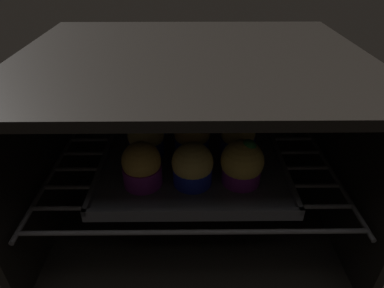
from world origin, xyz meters
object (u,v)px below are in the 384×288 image
at_px(muffin_row0_col0, 142,166).
at_px(muffin_row1_col1, 194,136).
at_px(muffin_row0_col1, 194,166).
at_px(muffin_row2_col1, 192,116).
at_px(baking_tray, 192,155).
at_px(muffin_row1_col2, 238,137).
at_px(muffin_row1_col0, 146,138).
at_px(muffin_row2_col0, 151,116).
at_px(muffin_row0_col2, 242,164).
at_px(muffin_row2_col2, 234,117).

distance_m(muffin_row0_col0, muffin_row1_col1, 0.13).
distance_m(muffin_row0_col1, muffin_row2_col1, 0.18).
bearing_deg(muffin_row0_col0, baking_tray, 46.73).
relative_size(muffin_row1_col2, muffin_row2_col1, 0.99).
xyz_separation_m(muffin_row0_col0, muffin_row1_col0, (-0.00, 0.09, -0.00)).
distance_m(muffin_row2_col0, muffin_row2_col1, 0.09).
bearing_deg(muffin_row0_col2, muffin_row2_col1, 115.62).
height_order(baking_tray, muffin_row2_col1, muffin_row2_col1).
bearing_deg(muffin_row1_col0, muffin_row1_col2, -0.58).
distance_m(muffin_row1_col0, muffin_row2_col1, 0.13).
height_order(muffin_row2_col1, muffin_row2_col2, muffin_row2_col1).
xyz_separation_m(muffin_row1_col1, muffin_row2_col0, (-0.09, 0.09, 0.00)).
bearing_deg(muffin_row0_col1, muffin_row2_col0, 116.67).
bearing_deg(muffin_row0_col2, muffin_row2_col2, 87.60).
relative_size(baking_tray, muffin_row0_col2, 4.06).
relative_size(baking_tray, muffin_row2_col2, 4.33).
relative_size(muffin_row1_col1, muffin_row2_col2, 1.09).
xyz_separation_m(muffin_row1_col0, muffin_row2_col1, (0.09, 0.09, 0.00)).
xyz_separation_m(muffin_row2_col1, muffin_row2_col2, (0.09, -0.00, -0.00)).
bearing_deg(baking_tray, muffin_row1_col2, -0.74).
distance_m(muffin_row0_col1, muffin_row0_col2, 0.08).
height_order(muffin_row1_col0, muffin_row1_col1, muffin_row1_col1).
xyz_separation_m(muffin_row0_col0, muffin_row2_col2, (0.18, 0.18, -0.00)).
xyz_separation_m(muffin_row0_col2, muffin_row1_col0, (-0.18, 0.09, -0.00)).
relative_size(muffin_row0_col0, muffin_row2_col1, 1.00).
xyz_separation_m(muffin_row0_col0, muffin_row2_col0, (-0.00, 0.18, 0.00)).
xyz_separation_m(muffin_row1_col2, muffin_row2_col2, (0.00, 0.09, -0.00)).
bearing_deg(muffin_row1_col1, muffin_row0_col1, -90.57).
bearing_deg(baking_tray, muffin_row0_col1, -88.46).
distance_m(baking_tray, muffin_row2_col0, 0.13).
distance_m(muffin_row1_col0, muffin_row1_col2, 0.18).
height_order(muffin_row1_col0, muffin_row2_col0, muffin_row2_col0).
bearing_deg(muffin_row2_col0, muffin_row0_col0, -89.77).
bearing_deg(muffin_row2_col1, muffin_row1_col2, -45.48).
bearing_deg(muffin_row1_col0, muffin_row0_col0, -88.12).
relative_size(muffin_row0_col1, muffin_row1_col2, 0.97).
relative_size(muffin_row0_col0, muffin_row1_col0, 1.02).
xyz_separation_m(muffin_row0_col2, muffin_row2_col2, (0.01, 0.17, -0.00)).
height_order(baking_tray, muffin_row1_col1, muffin_row1_col1).
xyz_separation_m(muffin_row0_col0, muffin_row0_col1, (0.09, 0.00, -0.00)).
xyz_separation_m(baking_tray, muffin_row0_col2, (0.09, -0.09, 0.04)).
relative_size(muffin_row0_col1, muffin_row0_col2, 0.91).
distance_m(muffin_row0_col1, muffin_row1_col2, 0.12).
distance_m(muffin_row0_col1, muffin_row2_col2, 0.20).
bearing_deg(muffin_row0_col2, muffin_row0_col1, -178.37).
bearing_deg(muffin_row1_col0, muffin_row0_col2, -26.85).
bearing_deg(baking_tray, muffin_row1_col1, 44.49).
height_order(muffin_row1_col2, muffin_row2_col2, same).
relative_size(muffin_row0_col0, muffin_row0_col2, 0.95).
xyz_separation_m(muffin_row1_col0, muffin_row2_col0, (0.00, 0.09, 0.00)).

